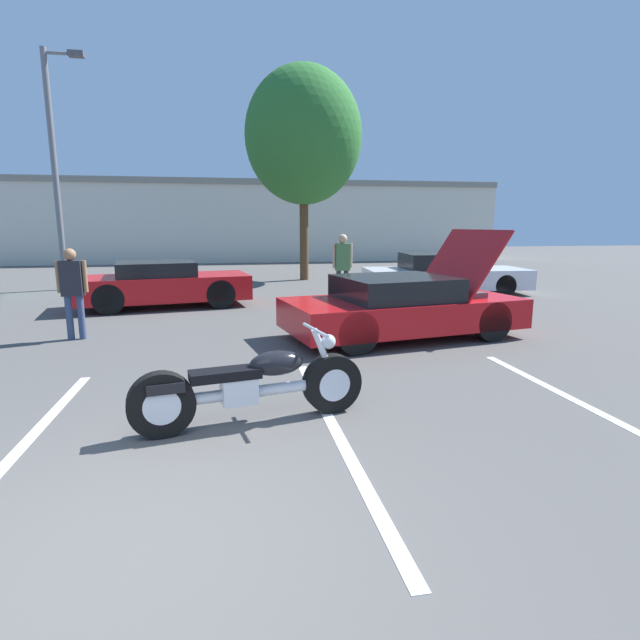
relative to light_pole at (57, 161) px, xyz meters
The scene contains 13 objects.
ground_plane 15.18m from the light_pole, 72.99° to the right, with size 80.00×80.00×0.00m, color #514F4C.
parking_stripe_middle 13.29m from the light_pole, 76.01° to the right, with size 0.12×4.64×0.01m, color white.
parking_stripe_back 14.27m from the light_pole, 63.88° to the right, with size 0.12×4.64×0.01m, color white.
parking_stripe_far 15.76m from the light_pole, 53.82° to the right, with size 0.12×4.64×0.01m, color white.
far_building 13.07m from the light_pole, 70.69° to the left, with size 32.00×4.20×4.40m.
light_pole is the anchor object (origin of this frame).
tree_background 8.04m from the light_pole, 10.82° to the left, with size 4.16×4.16×7.53m.
motorcycle 13.54m from the light_pole, 66.43° to the right, with size 2.44×0.80×0.96m.
show_car_hood_open 12.17m from the light_pole, 45.84° to the right, with size 4.52×2.64×1.95m.
parked_car_mid_row 6.25m from the light_pole, 49.83° to the right, with size 4.35×2.42×1.14m.
parked_car_right_row 12.23m from the light_pole, 14.48° to the right, with size 4.87×2.20×1.19m.
spectator_near_motorcycle 8.38m from the light_pole, 73.03° to the right, with size 0.52×0.21×1.63m.
spectator_midground 9.50m from the light_pole, 29.02° to the right, with size 0.52×0.24×1.80m.
Camera 1 is at (0.75, -2.94, 2.05)m, focal length 28.00 mm.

